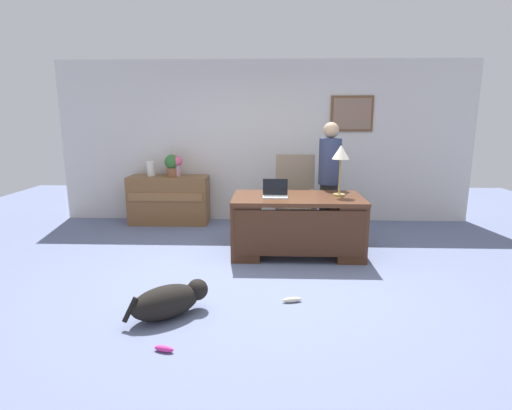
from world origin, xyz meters
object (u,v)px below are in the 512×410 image
at_px(credenza, 169,200).
at_px(dog_toy_plush, 292,300).
at_px(armchair, 295,200).
at_px(dog_toy_ball, 184,294).
at_px(potted_plant, 172,164).
at_px(desk, 297,223).
at_px(vase_empty, 151,169).
at_px(person_standing, 329,180).
at_px(dog_lying, 169,301).
at_px(vase_with_flowers, 177,163).
at_px(laptop, 275,193).
at_px(desk_lamp, 341,156).
at_px(dog_toy_bone, 164,349).

bearing_deg(credenza, dog_toy_plush, -56.97).
distance_m(armchair, dog_toy_ball, 2.74).
bearing_deg(potted_plant, desk, -37.35).
distance_m(desk, vase_empty, 2.85).
relative_size(armchair, person_standing, 0.71).
bearing_deg(dog_toy_ball, dog_toy_plush, -3.47).
relative_size(vase_empty, potted_plant, 0.70).
height_order(dog_lying, potted_plant, potted_plant).
relative_size(dog_lying, vase_with_flowers, 2.08).
relative_size(person_standing, vase_with_flowers, 5.06).
bearing_deg(laptop, desk_lamp, 7.23).
relative_size(dog_toy_bone, dog_toy_plush, 0.83).
distance_m(person_standing, dog_lying, 3.17).
xyz_separation_m(dog_toy_bone, dog_toy_plush, (1.03, 0.90, 0.00)).
relative_size(desk, dog_lying, 2.39).
xyz_separation_m(laptop, desk_lamp, (0.83, 0.11, 0.47)).
bearing_deg(vase_with_flowers, armchair, -14.96).
xyz_separation_m(desk, person_standing, (0.50, 0.74, 0.47)).
bearing_deg(potted_plant, dog_toy_bone, -77.98).
bearing_deg(armchair, person_standing, -29.08).
distance_m(credenza, desk_lamp, 3.10).
distance_m(armchair, person_standing, 0.65).
bearing_deg(credenza, laptop, -40.86).
xyz_separation_m(desk_lamp, potted_plant, (-2.53, 1.43, -0.29)).
relative_size(credenza, dog_toy_bone, 8.14).
relative_size(person_standing, laptop, 5.33).
bearing_deg(person_standing, dog_lying, -124.87).
bearing_deg(desk_lamp, person_standing, 93.55).
distance_m(vase_empty, dog_toy_plush, 3.82).
height_order(armchair, desk_lamp, desk_lamp).
bearing_deg(desk_lamp, laptop, -172.77).
xyz_separation_m(vase_empty, potted_plant, (0.36, 0.00, 0.07)).
height_order(person_standing, dog_toy_ball, person_standing).
xyz_separation_m(credenza, dog_toy_bone, (0.90, -3.87, -0.38)).
bearing_deg(potted_plant, armchair, -14.30).
xyz_separation_m(credenza, laptop, (1.77, -1.53, 0.42)).
relative_size(credenza, desk_lamp, 2.01).
bearing_deg(armchair, dog_lying, -114.74).
bearing_deg(dog_lying, laptop, 61.34).
bearing_deg(dog_toy_bone, armchair, 70.41).
bearing_deg(dog_toy_ball, laptop, 55.96).
relative_size(dog_lying, laptop, 2.19).
height_order(credenza, desk_lamp, desk_lamp).
xyz_separation_m(desk_lamp, dog_toy_ball, (-1.76, -1.48, -1.26)).
bearing_deg(potted_plant, vase_with_flowers, 0.00).
bearing_deg(vase_with_flowers, desk_lamp, -30.36).
xyz_separation_m(vase_empty, dog_toy_plush, (2.22, -2.97, -0.91)).
height_order(desk, dog_toy_bone, desk).
xyz_separation_m(dog_lying, laptop, (0.97, 1.77, 0.67)).
bearing_deg(laptop, vase_empty, 143.29).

